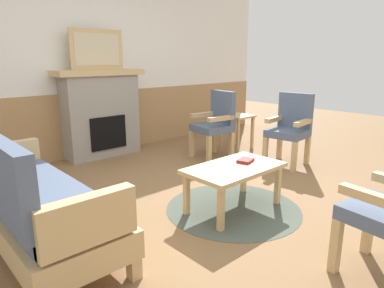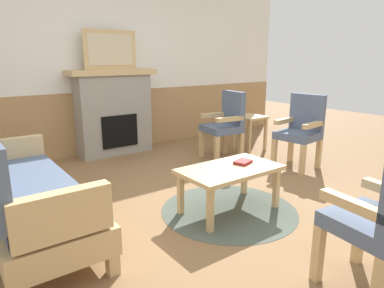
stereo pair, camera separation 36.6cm
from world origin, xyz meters
name	(u,v)px [view 1 (the left image)]	position (x,y,z in m)	size (l,w,h in m)	color
ground_plane	(215,201)	(0.00, 0.00, 0.00)	(14.00, 14.00, 0.00)	olive
wall_back	(90,67)	(0.00, 2.60, 1.31)	(7.20, 0.14, 2.70)	white
fireplace	(101,113)	(0.00, 2.35, 0.65)	(1.30, 0.44, 1.28)	gray
framed_picture	(97,49)	(0.00, 2.35, 1.56)	(0.80, 0.04, 0.56)	tan
couch	(32,200)	(-1.67, 0.32, 0.40)	(0.70, 1.80, 0.98)	tan
coffee_table	(234,172)	(0.01, -0.24, 0.39)	(0.96, 0.56, 0.44)	tan
round_rug	(233,208)	(0.01, -0.24, 0.00)	(1.32, 1.32, 0.01)	#4C564C
book_on_table	(245,160)	(0.20, -0.22, 0.46)	(0.17, 0.13, 0.03)	maroon
armchair_near_fireplace	(216,121)	(1.20, 1.14, 0.54)	(0.54, 0.54, 0.98)	tan
armchair_by_window_left	(290,126)	(1.71, 0.22, 0.54)	(0.53, 0.53, 0.98)	tan
side_table	(237,122)	(1.83, 1.27, 0.43)	(0.44, 0.44, 0.55)	tan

